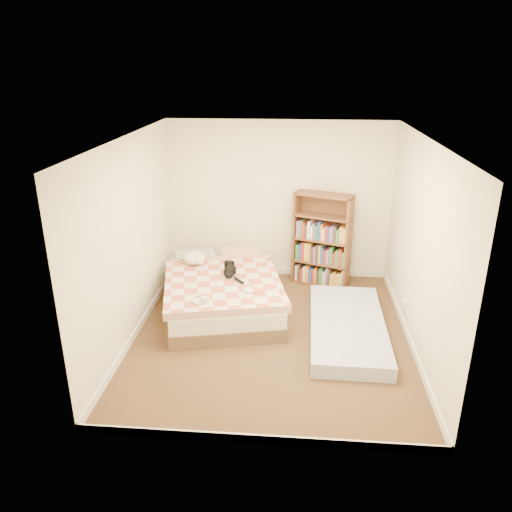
# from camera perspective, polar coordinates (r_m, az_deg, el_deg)

# --- Properties ---
(room) EXTENTS (3.51, 4.01, 2.51)m
(room) POSITION_cam_1_polar(r_m,az_deg,el_deg) (6.04, 1.90, 0.91)
(room) COLOR #4D3921
(room) RESTS_ON ground
(bed) EXTENTS (1.92, 2.40, 0.57)m
(bed) POSITION_cam_1_polar(r_m,az_deg,el_deg) (7.13, -3.84, -4.00)
(bed) COLOR brown
(bed) RESTS_ON room
(bookshelf) EXTENTS (0.98, 0.59, 1.47)m
(bookshelf) POSITION_cam_1_polar(r_m,az_deg,el_deg) (7.85, 7.45, 0.59)
(bookshelf) COLOR #58301E
(bookshelf) RESTS_ON room
(floor_mattress) EXTENTS (0.98, 2.11, 0.19)m
(floor_mattress) POSITION_cam_1_polar(r_m,az_deg,el_deg) (6.63, 10.38, -7.99)
(floor_mattress) COLOR #687BAE
(floor_mattress) RESTS_ON room
(black_cat) EXTENTS (0.26, 0.65, 0.15)m
(black_cat) POSITION_cam_1_polar(r_m,az_deg,el_deg) (7.00, -2.94, -1.61)
(black_cat) COLOR black
(black_cat) RESTS_ON bed
(white_dog) EXTENTS (0.36, 0.37, 0.17)m
(white_dog) POSITION_cam_1_polar(r_m,az_deg,el_deg) (7.41, -6.99, -0.26)
(white_dog) COLOR white
(white_dog) RESTS_ON bed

